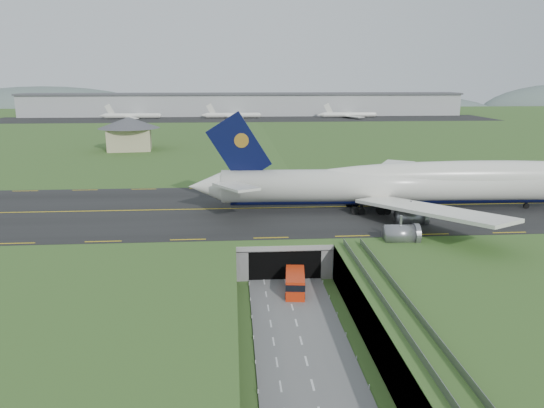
{
  "coord_description": "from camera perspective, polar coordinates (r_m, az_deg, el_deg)",
  "views": [
    {
      "loc": [
        -8.2,
        -73.87,
        32.9
      ],
      "look_at": [
        -1.26,
        20.0,
        10.14
      ],
      "focal_mm": 35.0,
      "sensor_mm": 36.0,
      "label": 1
    }
  ],
  "objects": [
    {
      "name": "distant_hills",
      "position": [
        510.41,
        4.01,
        9.41
      ],
      "size": [
        700.0,
        91.0,
        60.0
      ],
      "color": "#50615C",
      "rests_on": "ground"
    },
    {
      "name": "service_building",
      "position": [
        205.32,
        -15.11,
        7.64
      ],
      "size": [
        24.85,
        24.85,
        12.25
      ],
      "rotation": [
        0.0,
        0.0,
        0.11
      ],
      "color": "#BBB087",
      "rests_on": "ground"
    },
    {
      "name": "airfield_deck",
      "position": [
        80.11,
        1.97,
        -8.33
      ],
      "size": [
        800.0,
        800.0,
        6.0
      ],
      "primitive_type": "cube",
      "color": "gray",
      "rests_on": "ground"
    },
    {
      "name": "guideway",
      "position": [
        64.25,
        13.92,
        -12.25
      ],
      "size": [
        3.0,
        53.0,
        7.05
      ],
      "color": "#A8A8A3",
      "rests_on": "ground"
    },
    {
      "name": "cargo_terminal",
      "position": [
        373.86,
        -3.02,
        10.67
      ],
      "size": [
        320.0,
        67.0,
        15.6
      ],
      "color": "#B2B2B2",
      "rests_on": "ground"
    },
    {
      "name": "ground",
      "position": [
        81.28,
        1.96,
        -10.29
      ],
      "size": [
        900.0,
        900.0,
        0.0
      ],
      "primitive_type": "plane",
      "color": "#335321",
      "rests_on": "ground"
    },
    {
      "name": "jumbo_jet",
      "position": [
        112.59,
        16.48,
        2.14
      ],
      "size": [
        99.6,
        63.15,
        20.9
      ],
      "rotation": [
        0.0,
        0.0,
        -0.04
      ],
      "color": "white",
      "rests_on": "ground"
    },
    {
      "name": "trench_road",
      "position": [
        74.49,
        2.59,
        -12.55
      ],
      "size": [
        12.0,
        75.0,
        0.2
      ],
      "primitive_type": "cube",
      "color": "slate",
      "rests_on": "ground"
    },
    {
      "name": "tunnel_portal",
      "position": [
        95.64,
        0.9,
        -4.41
      ],
      "size": [
        17.0,
        22.3,
        6.0
      ],
      "color": "gray",
      "rests_on": "ground"
    },
    {
      "name": "taxiway",
      "position": [
        110.49,
        0.15,
        -0.45
      ],
      "size": [
        800.0,
        44.0,
        0.18
      ],
      "primitive_type": "cube",
      "color": "black",
      "rests_on": "airfield_deck"
    },
    {
      "name": "shuttle_tram",
      "position": [
        83.07,
        2.5,
        -8.45
      ],
      "size": [
        3.77,
        8.07,
        3.17
      ],
      "rotation": [
        0.0,
        0.0,
        -0.11
      ],
      "color": "red",
      "rests_on": "ground"
    }
  ]
}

